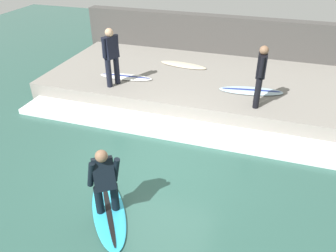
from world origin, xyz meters
TOP-DOWN VIEW (x-y plane):
  - ground_plane at (0.00, 0.00)m, footprint 28.00×28.00m
  - concrete_ledge at (4.05, 0.00)m, footprint 4.40×9.79m
  - back_wall at (6.50, 0.00)m, footprint 0.50×10.27m
  - wave_foam_crest at (1.38, 0.00)m, footprint 0.95×9.30m
  - surfboard_riding at (-1.76, 0.48)m, footprint 1.97×1.58m
  - surfer_riding at (-1.76, 0.48)m, footprint 0.57×0.56m
  - surfer_waiting_near at (2.53, 2.37)m, footprint 0.55×0.41m
  - surfboard_waiting_near at (3.14, 2.24)m, footprint 0.60×1.75m
  - surfer_waiting_far at (2.50, -1.84)m, footprint 0.55×0.25m
  - surfboard_waiting_far at (3.30, -1.64)m, footprint 0.85×1.90m
  - surfboard_spare at (4.69, 0.78)m, footprint 0.68×1.72m

SIDE VIEW (x-z plane):
  - ground_plane at x=0.00m, z-range 0.00..0.00m
  - surfboard_riding at x=-1.76m, z-range 0.00..0.06m
  - wave_foam_crest at x=1.38m, z-range 0.00..0.14m
  - concrete_ledge at x=4.05m, z-range 0.00..0.53m
  - surfboard_spare at x=4.69m, z-range 0.53..0.59m
  - surfboard_waiting_near at x=3.14m, z-range 0.53..0.59m
  - surfboard_waiting_far at x=3.30m, z-range 0.53..0.59m
  - surfer_riding at x=-1.76m, z-range 0.13..1.51m
  - back_wall at x=6.50m, z-range 0.00..1.87m
  - surfer_waiting_far at x=2.50m, z-range 0.63..2.26m
  - surfer_waiting_near at x=2.53m, z-range 0.63..2.34m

